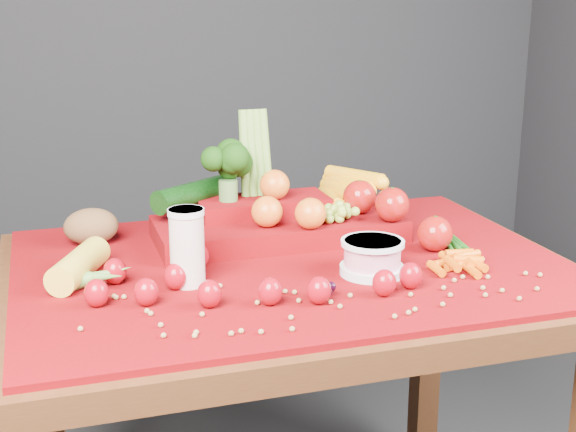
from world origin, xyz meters
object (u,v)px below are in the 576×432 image
object	(u,v)px
produce_mound	(287,211)
yogurt_bowl	(372,256)
milk_glass	(187,244)
table	(291,313)

from	to	relation	value
produce_mound	yogurt_bowl	bearing A→B (deg)	-72.82
milk_glass	yogurt_bowl	bearing A→B (deg)	-8.05
milk_glass	yogurt_bowl	world-z (taller)	milk_glass
table	yogurt_bowl	distance (m)	0.22
table	yogurt_bowl	bearing A→B (deg)	-41.57
table	milk_glass	xyz separation A→B (m)	(-0.21, -0.06, 0.18)
table	produce_mound	size ratio (longest dim) A/B	1.90
yogurt_bowl	produce_mound	distance (m)	0.28
milk_glass	produce_mound	size ratio (longest dim) A/B	0.24
yogurt_bowl	table	bearing A→B (deg)	138.43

